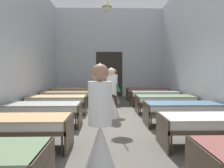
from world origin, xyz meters
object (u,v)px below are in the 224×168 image
object	(u,v)px
bed_left_row_1	(16,124)
bed_left_row_5	(72,91)
bed_right_row_4	(154,95)
nurse_near_aisle	(114,91)
bed_right_row_1	(213,123)
bed_right_row_2	(182,108)
potted_plant	(113,87)
bed_right_row_3	(165,100)
bed_right_row_5	(147,91)
bed_left_row_2	(43,109)
bed_left_row_3	(57,100)
nurse_far_aisle	(100,138)
bed_left_row_4	(66,95)
nurse_mid_aisle	(111,100)

from	to	relation	value
bed_left_row_1	bed_left_row_5	world-z (taller)	same
bed_right_row_4	nurse_near_aisle	xyz separation A→B (m)	(-1.59, 0.63, 0.09)
bed_right_row_1	bed_right_row_2	distance (m)	1.61
bed_left_row_5	potted_plant	bearing A→B (deg)	-38.64
bed_right_row_3	bed_right_row_5	xyz separation A→B (m)	(0.00, 3.21, 0.00)
bed_right_row_5	potted_plant	distance (m)	2.25
bed_left_row_1	bed_left_row_2	size ratio (longest dim) A/B	1.00
bed_left_row_2	bed_right_row_2	bearing A→B (deg)	0.00
bed_right_row_3	bed_right_row_1	bearing A→B (deg)	-90.00
bed_right_row_5	bed_right_row_4	bearing A→B (deg)	-90.00
bed_left_row_3	bed_right_row_3	bearing A→B (deg)	0.00
bed_right_row_2	nurse_far_aisle	distance (m)	3.39
bed_left_row_4	bed_right_row_5	xyz separation A→B (m)	(3.53, 1.61, 0.00)
bed_right_row_2	bed_right_row_3	size ratio (longest dim) A/B	1.00
bed_right_row_1	nurse_near_aisle	world-z (taller)	nurse_near_aisle
bed_left_row_4	bed_right_row_4	distance (m)	3.53
bed_left_row_2	bed_right_row_4	world-z (taller)	same
bed_right_row_3	bed_right_row_4	world-z (taller)	same
bed_left_row_2	bed_left_row_4	size ratio (longest dim) A/B	1.00
bed_right_row_1	bed_left_row_4	distance (m)	5.97
bed_left_row_5	bed_right_row_5	distance (m)	3.53
nurse_far_aisle	bed_left_row_3	bearing A→B (deg)	-177.31
bed_right_row_2	bed_right_row_5	size ratio (longest dim) A/B	1.00
bed_right_row_5	nurse_mid_aisle	size ratio (longest dim) A/B	1.28
bed_right_row_1	bed_right_row_5	distance (m)	6.43
nurse_near_aisle	nurse_far_aisle	xyz separation A→B (m)	(-0.43, -6.57, 0.00)
bed_right_row_1	nurse_near_aisle	bearing A→B (deg)	106.26
bed_left_row_4	nurse_near_aisle	distance (m)	2.04
bed_right_row_2	bed_right_row_4	distance (m)	3.21
bed_right_row_2	bed_left_row_5	size ratio (longest dim) A/B	1.00
bed_right_row_2	nurse_mid_aisle	world-z (taller)	nurse_mid_aisle
bed_right_row_2	nurse_mid_aisle	size ratio (longest dim) A/B	1.28
bed_right_row_2	nurse_mid_aisle	distance (m)	2.03
nurse_near_aisle	bed_left_row_1	bearing A→B (deg)	-128.40
bed_left_row_2	potted_plant	size ratio (longest dim) A/B	1.68
bed_right_row_3	bed_right_row_4	bearing A→B (deg)	90.00
nurse_far_aisle	bed_right_row_3	bearing A→B (deg)	138.51
bed_left_row_2	bed_left_row_3	world-z (taller)	same
bed_right_row_2	nurse_near_aisle	bearing A→B (deg)	112.47
bed_right_row_2	nurse_far_aisle	xyz separation A→B (m)	(-2.02, -2.73, 0.09)
bed_left_row_1	bed_left_row_3	bearing A→B (deg)	90.00
bed_right_row_3	nurse_far_aisle	world-z (taller)	nurse_far_aisle
bed_left_row_3	bed_left_row_5	distance (m)	3.21
bed_left_row_4	potted_plant	size ratio (longest dim) A/B	1.68
bed_left_row_3	nurse_near_aisle	size ratio (longest dim) A/B	1.28
potted_plant	bed_left_row_1	bearing A→B (deg)	-110.67
bed_right_row_4	bed_left_row_5	xyz separation A→B (m)	(-3.53, 1.61, 0.00)
bed_right_row_2	bed_right_row_3	bearing A→B (deg)	90.00
bed_right_row_1	bed_right_row_3	size ratio (longest dim) A/B	1.00
bed_right_row_2	bed_left_row_5	bearing A→B (deg)	126.20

